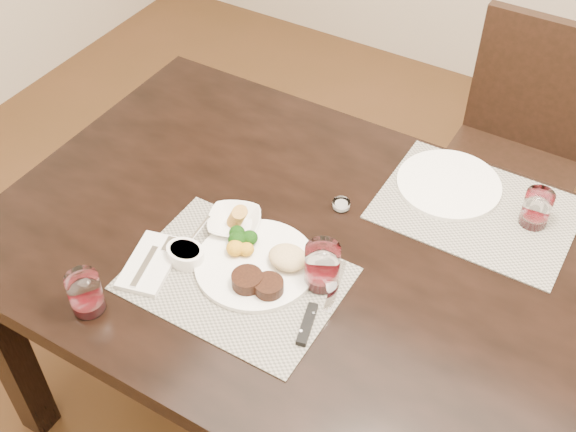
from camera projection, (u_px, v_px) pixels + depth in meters
The scene contains 14 objects.
dining_table at pixel (404, 313), 1.63m from camera, with size 2.00×1.00×0.75m.
chair_far at pixel (517, 146), 2.32m from camera, with size 0.42×0.42×0.90m.
placemat_near at pixel (236, 279), 1.59m from camera, with size 0.46×0.34×0.00m, color gray.
placemat_far at pixel (476, 209), 1.75m from camera, with size 0.46×0.34×0.00m, color gray.
dinner_plate at pixel (260, 264), 1.60m from camera, with size 0.27×0.27×0.05m.
napkin_fork at pixel (151, 263), 1.62m from camera, with size 0.14×0.19×0.02m.
steak_knife at pixel (314, 315), 1.51m from camera, with size 0.06×0.25×0.01m.
cracker_bowl at pixel (234, 222), 1.69m from camera, with size 0.16×0.16×0.06m.
sauce_ramekin at pixel (186, 254), 1.62m from camera, with size 0.09×0.13×0.07m.
wine_glass_near at pixel (322, 268), 1.55m from camera, with size 0.08×0.08×0.11m.
far_plate at pixel (449, 184), 1.80m from camera, with size 0.26×0.26×0.01m, color white.
wine_glass_far at pixel (536, 210), 1.69m from camera, with size 0.07×0.07×0.09m.
wine_glass_side at pixel (86, 295), 1.51m from camera, with size 0.07×0.07×0.10m.
salt_cellar at pixel (341, 205), 1.75m from camera, with size 0.04×0.04×0.02m.
Camera 1 is at (0.29, -1.00, 1.97)m, focal length 45.00 mm.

